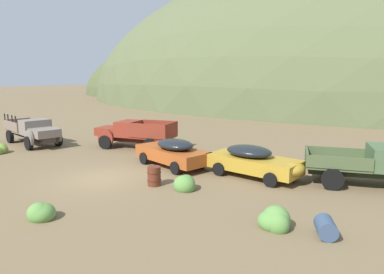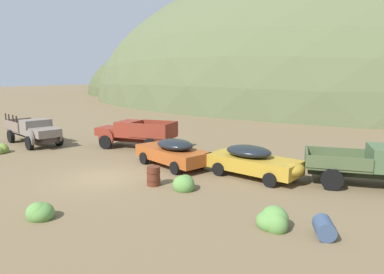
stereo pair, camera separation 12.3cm
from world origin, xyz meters
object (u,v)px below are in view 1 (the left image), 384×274
object	(u,v)px
truck_primer_gray	(35,132)
truck_rust_red	(131,133)
car_oxide_orange	(171,151)
truck_weathered_green	(382,166)
car_mustard	(256,161)
oil_drum_foreground	(326,227)
oil_drum_spare	(154,176)

from	to	relation	value
truck_primer_gray	truck_rust_red	bearing A→B (deg)	37.10
car_oxide_orange	truck_weathered_green	distance (m)	10.54
truck_primer_gray	car_mustard	bearing A→B (deg)	15.59
car_mustard	oil_drum_foreground	bearing A→B (deg)	-41.25
truck_rust_red	truck_weathered_green	distance (m)	15.60
car_oxide_orange	car_mustard	distance (m)	4.95
truck_primer_gray	car_oxide_orange	bearing A→B (deg)	14.86
car_mustard	oil_drum_foreground	distance (m)	6.58
car_oxide_orange	oil_drum_spare	bearing A→B (deg)	129.61
oil_drum_foreground	car_oxide_orange	bearing A→B (deg)	153.37
car_mustard	truck_weathered_green	size ratio (longest dim) A/B	0.84
truck_rust_red	truck_primer_gray	bearing A→B (deg)	12.92
truck_weathered_green	oil_drum_spare	bearing A→B (deg)	-164.34
truck_rust_red	car_oxide_orange	distance (m)	5.83
car_oxide_orange	oil_drum_foreground	size ratio (longest dim) A/B	4.88
truck_primer_gray	truck_weathered_green	world-z (taller)	truck_primer_gray
car_oxide_orange	truck_weathered_green	world-z (taller)	truck_weathered_green
car_mustard	truck_rust_red	bearing A→B (deg)	175.78
car_oxide_orange	oil_drum_spare	world-z (taller)	car_oxide_orange
oil_drum_spare	car_oxide_orange	bearing A→B (deg)	113.03
truck_weathered_green	car_mustard	bearing A→B (deg)	-178.63
truck_rust_red	car_mustard	bearing A→B (deg)	156.67
oil_drum_foreground	truck_primer_gray	bearing A→B (deg)	168.54
truck_rust_red	oil_drum_foreground	distance (m)	16.15
oil_drum_spare	oil_drum_foreground	world-z (taller)	oil_drum_spare
truck_weathered_green	oil_drum_spare	xyz separation A→B (m)	(-8.93, -5.30, -0.54)
truck_rust_red	car_oxide_orange	bearing A→B (deg)	142.73
truck_primer_gray	car_mustard	distance (m)	16.78
truck_rust_red	car_mustard	world-z (taller)	truck_rust_red
truck_rust_red	car_oxide_orange	world-z (taller)	truck_rust_red
car_mustard	oil_drum_spare	distance (m)	5.12
car_oxide_orange	truck_weathered_green	xyz separation A→B (m)	(10.36, 1.95, 0.17)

